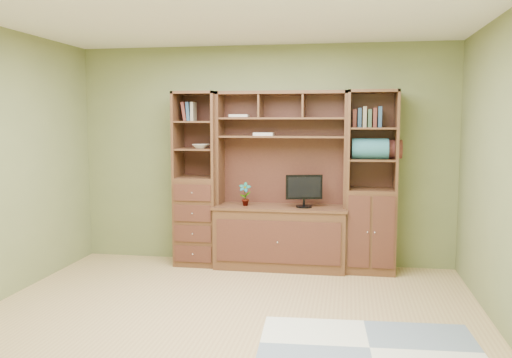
% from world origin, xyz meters
% --- Properties ---
extents(room, '(4.60, 4.10, 2.64)m').
position_xyz_m(room, '(0.00, 0.00, 1.30)').
color(room, tan).
rests_on(room, ground).
extents(center_hutch, '(1.54, 0.53, 2.05)m').
position_xyz_m(center_hutch, '(0.24, 1.73, 1.02)').
color(center_hutch, '#4D2D1B').
rests_on(center_hutch, ground).
extents(left_tower, '(0.50, 0.45, 2.05)m').
position_xyz_m(left_tower, '(-0.76, 1.77, 1.02)').
color(left_tower, '#4D2D1B').
rests_on(left_tower, ground).
extents(right_tower, '(0.55, 0.45, 2.05)m').
position_xyz_m(right_tower, '(1.27, 1.77, 1.02)').
color(right_tower, '#4D2D1B').
rests_on(right_tower, ground).
extents(rug, '(1.73, 1.21, 0.01)m').
position_xyz_m(rug, '(1.19, -0.40, 0.01)').
color(rug, '#A9AFAF').
rests_on(rug, ground).
extents(monitor, '(0.45, 0.29, 0.51)m').
position_xyz_m(monitor, '(0.52, 1.70, 0.99)').
color(monitor, black).
rests_on(monitor, center_hutch).
extents(orchid, '(0.14, 0.10, 0.27)m').
position_xyz_m(orchid, '(-0.17, 1.70, 0.87)').
color(orchid, '#994933').
rests_on(orchid, center_hutch).
extents(magazines, '(0.23, 0.17, 0.04)m').
position_xyz_m(magazines, '(0.03, 1.82, 1.56)').
color(magazines, beige).
rests_on(magazines, center_hutch).
extents(bowl, '(0.20, 0.20, 0.05)m').
position_xyz_m(bowl, '(-0.71, 1.77, 1.41)').
color(bowl, beige).
rests_on(bowl, left_tower).
extents(blanket_teal, '(0.39, 0.23, 0.23)m').
position_xyz_m(blanket_teal, '(1.25, 1.73, 1.40)').
color(blanket_teal, '#2A6470').
rests_on(blanket_teal, right_tower).
extents(blanket_red, '(0.38, 0.21, 0.21)m').
position_xyz_m(blanket_red, '(1.41, 1.85, 1.40)').
color(blanket_red, brown).
rests_on(blanket_red, right_tower).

